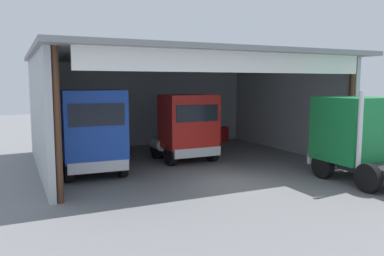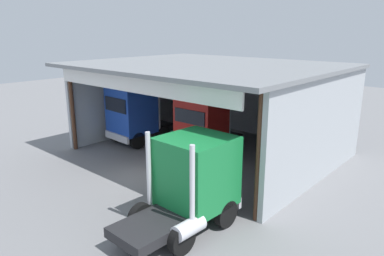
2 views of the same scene
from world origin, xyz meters
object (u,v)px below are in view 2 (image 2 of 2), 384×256
at_px(truck_blue_yard_outside, 134,114).
at_px(oil_drum, 323,144).
at_px(truck_red_center_bay, 203,126).
at_px(tool_cart, 319,144).
at_px(truck_green_center_right_bay, 192,181).

relative_size(truck_blue_yard_outside, oil_drum, 4.96).
distance_m(truck_red_center_bay, tool_cart, 7.25).
xyz_separation_m(truck_blue_yard_outside, tool_cart, (9.84, 6.31, -1.46)).
bearing_deg(truck_green_center_right_bay, truck_red_center_bay, 128.22).
height_order(truck_red_center_bay, tool_cart, truck_red_center_bay).
xyz_separation_m(truck_red_center_bay, tool_cart, (4.92, 5.17, -1.28)).
bearing_deg(oil_drum, truck_green_center_right_bay, -91.03).
relative_size(truck_red_center_bay, tool_cart, 4.12).
bearing_deg(truck_red_center_bay, tool_cart, -133.97).
xyz_separation_m(truck_red_center_bay, oil_drum, (5.04, 5.43, -1.33)).
relative_size(truck_green_center_right_bay, tool_cart, 4.97).
bearing_deg(truck_green_center_right_bay, oil_drum, 90.42).
xyz_separation_m(truck_red_center_bay, truck_green_center_right_bay, (4.83, -6.46, 0.03)).
distance_m(truck_red_center_bay, oil_drum, 7.53).
bearing_deg(tool_cart, truck_blue_yard_outside, -147.34).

